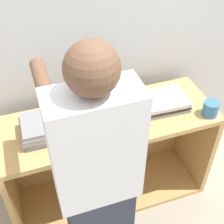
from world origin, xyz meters
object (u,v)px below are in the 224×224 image
laptop_stack_left (50,126)px  mug (211,109)px  laptop_open (106,109)px  laptop_stack_right (160,102)px  person (97,186)px

laptop_stack_left → mug: bearing=-9.5°
laptop_open → laptop_stack_left: laptop_open is taller
laptop_stack_right → person: 0.75m
laptop_stack_right → person: person is taller
laptop_stack_left → laptop_stack_right: laptop_stack_left is taller
laptop_open → laptop_stack_right: bearing=-6.7°
mug → person: bearing=-159.7°
laptop_stack_right → person: size_ratio=0.22×
laptop_open → laptop_stack_right: (0.36, -0.04, -0.01)m
laptop_open → laptop_stack_right: laptop_open is taller
mug → laptop_stack_left: bearing=170.5°
laptop_open → laptop_stack_right: 0.36m
laptop_open → laptop_stack_left: size_ratio=0.95×
laptop_open → person: (-0.22, -0.53, -0.02)m
laptop_stack_right → mug: 0.32m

